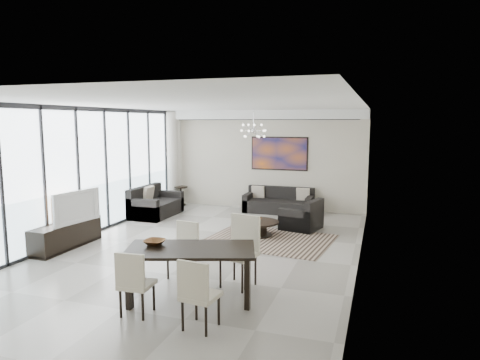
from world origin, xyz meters
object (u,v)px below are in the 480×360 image
at_px(television, 73,207).
at_px(sofa_main, 279,204).
at_px(tv_console, 66,235).
at_px(coffee_table, 258,227).
at_px(dining_table, 191,254).

bearing_deg(television, sofa_main, -25.36).
distance_m(sofa_main, tv_console, 5.83).
bearing_deg(tv_console, sofa_main, 54.81).
bearing_deg(tv_console, coffee_table, 31.46).
xyz_separation_m(coffee_table, sofa_main, (-0.12, 2.63, 0.05)).
xyz_separation_m(sofa_main, tv_console, (-3.36, -4.76, 0.03)).
xyz_separation_m(tv_console, television, (0.16, 0.06, 0.59)).
bearing_deg(dining_table, television, 154.43).
bearing_deg(dining_table, sofa_main, 91.48).
distance_m(television, dining_table, 3.73).
bearing_deg(coffee_table, tv_console, -148.54).
bearing_deg(television, dining_table, -106.71).
distance_m(coffee_table, tv_console, 4.08).
bearing_deg(coffee_table, dining_table, -89.36).
relative_size(television, dining_table, 0.57).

